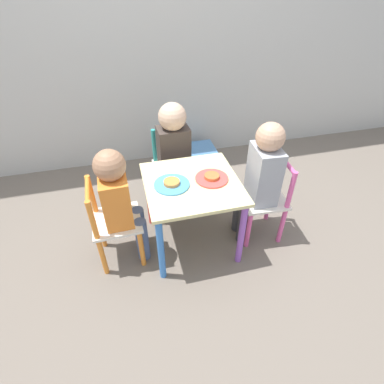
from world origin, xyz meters
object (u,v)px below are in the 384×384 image
chair_orange (113,224)px  plate_right (212,178)px  chair_pink (266,200)px  child_right (261,175)px  child_left (120,198)px  kids_table (192,193)px  child_back (174,147)px  plate_left (172,184)px  chair_teal (173,168)px  storage_bin (195,156)px

chair_orange → plate_right: 0.60m
chair_pink → child_right: (-0.06, 0.00, 0.19)m
chair_pink → child_left: bearing=-87.4°
kids_table → child_left: (-0.39, -0.01, 0.05)m
child_right → child_back: (-0.41, 0.42, 0.00)m
plate_right → kids_table: bearing=180.0°
child_left → plate_right: bearing=-90.4°
child_left → child_right: child_right is taller
kids_table → child_left: child_left is taller
plate_left → chair_pink: bearing=-3.2°
chair_teal → plate_left: size_ratio=2.75×
child_right → plate_right: 0.28m
plate_left → storage_bin: size_ratio=0.57×
child_back → storage_bin: 0.65m
chair_pink → child_right: size_ratio=0.69×
chair_teal → child_right: bearing=-52.0°
child_back → storage_bin: size_ratio=2.21×
plate_left → child_left: bearing=-177.7°
plate_right → plate_left: bearing=180.0°
child_left → child_back: 0.55m
kids_table → chair_orange: size_ratio=0.97×
kids_table → child_back: child_back is taller
child_right → child_back: 0.59m
child_right → storage_bin: size_ratio=2.28×
chair_teal → child_back: size_ratio=0.71×
plate_right → child_right: bearing=-5.6°
kids_table → chair_orange: (-0.45, -0.01, -0.12)m
plate_right → chair_teal: bearing=106.3°
chair_pink → child_right: bearing=-90.0°
child_left → storage_bin: bearing=-37.8°
kids_table → storage_bin: kids_table is taller
chair_orange → chair_pink: size_ratio=1.00×
child_left → plate_left: size_ratio=3.73×
storage_bin → child_back: bearing=-119.4°
chair_pink → plate_left: (-0.56, 0.03, 0.20)m
plate_right → chair_pink: bearing=-5.3°
chair_orange → plate_right: chair_orange is taller
chair_orange → child_right: size_ratio=0.69×
kids_table → child_right: 0.40m
kids_table → chair_orange: chair_orange is taller
chair_orange → child_back: (0.43, 0.41, 0.20)m
chair_teal → plate_left: 0.50m
chair_pink → kids_table: bearing=-90.0°
chair_pink → storage_bin: 0.93m
chair_orange → chair_pink: (0.90, -0.02, 0.00)m
chair_pink → chair_teal: size_ratio=1.00×
child_left → child_back: child_back is taller
chair_pink → child_back: size_ratio=0.71×
chair_teal → child_left: child_left is taller
plate_left → plate_right: 0.22m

